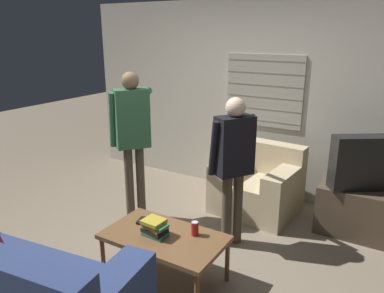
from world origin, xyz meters
name	(u,v)px	position (x,y,z in m)	size (l,w,h in m)	color
ground_plane	(168,259)	(0.00, 0.00, 0.00)	(16.00, 16.00, 0.00)	#7F705B
wall_back	(253,99)	(0.00, 2.03, 1.28)	(5.20, 0.08, 2.55)	#BCB7A8
armchair_beige	(258,185)	(0.35, 1.46, 0.33)	(1.01, 0.89, 0.82)	#C6B289
coffee_table	(164,239)	(0.16, -0.27, 0.40)	(1.05, 0.61, 0.44)	brown
tv_stand	(366,211)	(1.57, 1.52, 0.27)	(0.97, 0.58, 0.54)	#4C3D2D
tv	(373,162)	(1.57, 1.52, 0.83)	(0.83, 0.65, 0.58)	black
person_left_standing	(132,129)	(-0.83, 0.54, 1.09)	(0.56, 0.76, 1.73)	#4C4233
person_right_standing	(233,156)	(0.40, 0.59, 0.97)	(0.55, 0.71, 1.55)	#4C4233
book_stack	(155,228)	(0.09, -0.31, 0.52)	(0.24, 0.18, 0.15)	#33754C
soda_can	(195,229)	(0.38, -0.12, 0.50)	(0.07, 0.07, 0.13)	red
spare_remote	(141,220)	(-0.17, -0.18, 0.45)	(0.07, 0.14, 0.02)	black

